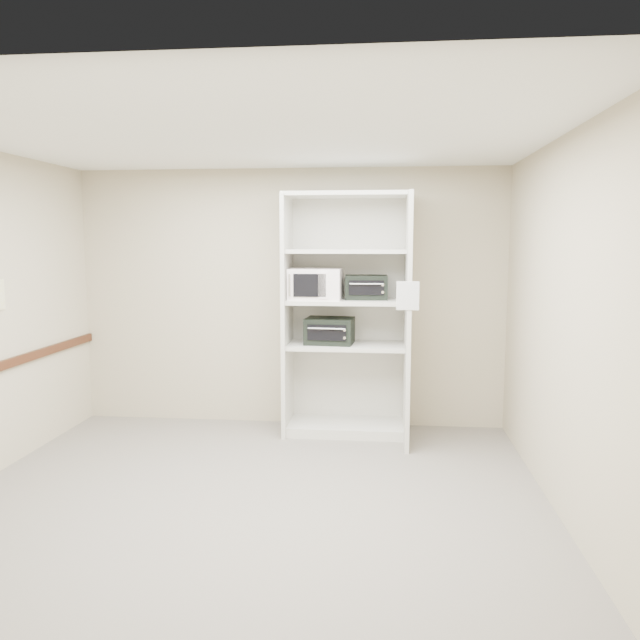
# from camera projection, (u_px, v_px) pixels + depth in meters

# --- Properties ---
(floor) EXTENTS (4.50, 4.00, 0.01)m
(floor) POSITION_uv_depth(u_px,v_px,m) (252.00, 496.00, 4.80)
(floor) COLOR #686358
(floor) RESTS_ON ground
(ceiling) EXTENTS (4.50, 4.00, 0.01)m
(ceiling) POSITION_uv_depth(u_px,v_px,m) (247.00, 135.00, 4.46)
(ceiling) COLOR white
(wall_back) EXTENTS (4.50, 0.02, 2.70)m
(wall_back) POSITION_uv_depth(u_px,v_px,m) (290.00, 298.00, 6.60)
(wall_back) COLOR tan
(wall_back) RESTS_ON ground
(wall_front) EXTENTS (4.50, 0.02, 2.70)m
(wall_front) POSITION_uv_depth(u_px,v_px,m) (149.00, 382.00, 2.65)
(wall_front) COLOR tan
(wall_front) RESTS_ON ground
(wall_right) EXTENTS (0.02, 4.00, 2.70)m
(wall_right) POSITION_uv_depth(u_px,v_px,m) (563.00, 326.00, 4.40)
(wall_right) COLOR tan
(wall_right) RESTS_ON ground
(shelving_unit) EXTENTS (1.24, 0.92, 2.42)m
(shelving_unit) POSITION_uv_depth(u_px,v_px,m) (351.00, 323.00, 6.27)
(shelving_unit) COLOR beige
(shelving_unit) RESTS_ON floor
(microwave) EXTENTS (0.53, 0.41, 0.31)m
(microwave) POSITION_uv_depth(u_px,v_px,m) (316.00, 284.00, 6.21)
(microwave) COLOR white
(microwave) RESTS_ON shelving_unit
(toaster_oven_upper) EXTENTS (0.43, 0.33, 0.24)m
(toaster_oven_upper) POSITION_uv_depth(u_px,v_px,m) (366.00, 287.00, 6.25)
(toaster_oven_upper) COLOR black
(toaster_oven_upper) RESTS_ON shelving_unit
(toaster_oven_lower) EXTENTS (0.50, 0.39, 0.26)m
(toaster_oven_lower) POSITION_uv_depth(u_px,v_px,m) (330.00, 331.00, 6.29)
(toaster_oven_lower) COLOR black
(toaster_oven_lower) RESTS_ON shelving_unit
(paper_sign) EXTENTS (0.20, 0.02, 0.25)m
(paper_sign) POSITION_uv_depth(u_px,v_px,m) (408.00, 296.00, 5.55)
(paper_sign) COLOR white
(paper_sign) RESTS_ON shelving_unit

